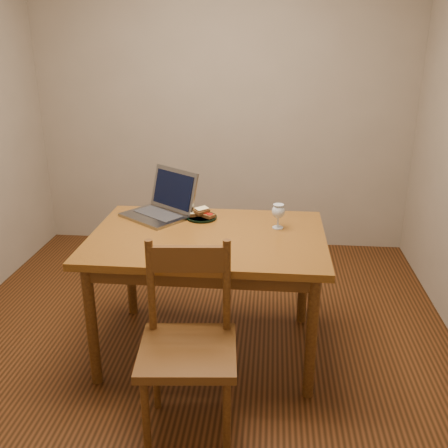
# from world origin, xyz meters

# --- Properties ---
(floor) EXTENTS (3.20, 3.20, 0.02)m
(floor) POSITION_xyz_m (0.00, 0.00, -0.01)
(floor) COLOR black
(floor) RESTS_ON ground
(back_wall) EXTENTS (3.20, 0.02, 2.60)m
(back_wall) POSITION_xyz_m (0.00, 1.61, 1.30)
(back_wall) COLOR gray
(back_wall) RESTS_ON floor
(front_wall) EXTENTS (3.20, 0.02, 2.60)m
(front_wall) POSITION_xyz_m (0.00, -1.61, 1.30)
(front_wall) COLOR gray
(front_wall) RESTS_ON floor
(table) EXTENTS (1.30, 0.90, 0.74)m
(table) POSITION_xyz_m (0.09, -0.10, 0.65)
(table) COLOR #56320E
(table) RESTS_ON floor
(chair) EXTENTS (0.47, 0.45, 0.46)m
(chair) POSITION_xyz_m (0.08, -0.76, 0.50)
(chair) COLOR #381E0B
(chair) RESTS_ON floor
(plate) EXTENTS (0.18, 0.18, 0.02)m
(plate) POSITION_xyz_m (0.02, 0.15, 0.75)
(plate) COLOR black
(plate) RESTS_ON table
(sandwich_cheese) EXTENTS (0.10, 0.07, 0.03)m
(sandwich_cheese) POSITION_xyz_m (-0.01, 0.16, 0.77)
(sandwich_cheese) COLOR #381E0C
(sandwich_cheese) RESTS_ON plate
(sandwich_tomato) EXTENTS (0.10, 0.10, 0.03)m
(sandwich_tomato) POSITION_xyz_m (0.05, 0.15, 0.77)
(sandwich_tomato) COLOR #381E0C
(sandwich_tomato) RESTS_ON plate
(sandwich_top) EXTENTS (0.10, 0.10, 0.03)m
(sandwich_top) POSITION_xyz_m (0.02, 0.16, 0.79)
(sandwich_top) COLOR #381E0C
(sandwich_top) RESTS_ON plate
(milk_glass) EXTENTS (0.07, 0.07, 0.14)m
(milk_glass) POSITION_xyz_m (0.48, 0.04, 0.81)
(milk_glass) COLOR white
(milk_glass) RESTS_ON table
(laptop) EXTENTS (0.50, 0.50, 0.27)m
(laptop) POSITION_xyz_m (-0.23, 0.21, 0.81)
(laptop) COLOR slate
(laptop) RESTS_ON table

